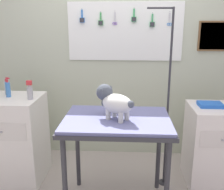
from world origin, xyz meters
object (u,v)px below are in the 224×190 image
(dog, at_px, (113,101))
(cabinet_right, at_px, (220,145))
(counter_left, at_px, (6,138))
(shampoo_bottle, at_px, (30,91))
(grooming_arm, at_px, (167,108))
(grooming_table, at_px, (117,127))

(dog, bearing_deg, cabinet_right, 22.13)
(counter_left, distance_m, shampoo_bottle, 0.64)
(counter_left, bearing_deg, grooming_arm, -0.99)
(counter_left, bearing_deg, grooming_table, -18.00)
(grooming_table, distance_m, dog, 0.25)
(dog, bearing_deg, counter_left, 160.89)
(shampoo_bottle, bearing_deg, grooming_table, -21.21)
(grooming_table, bearing_deg, counter_left, 162.00)
(dog, height_order, cabinet_right, dog)
(grooming_arm, height_order, cabinet_right, grooming_arm)
(grooming_arm, relative_size, dog, 4.85)
(dog, bearing_deg, grooming_table, 27.81)
(dog, relative_size, counter_left, 0.40)
(grooming_table, xyz_separation_m, counter_left, (-1.22, 0.40, -0.32))
(cabinet_right, bearing_deg, grooming_table, -158.04)
(grooming_table, xyz_separation_m, cabinet_right, (1.08, 0.44, -0.36))
(shampoo_bottle, bearing_deg, grooming_arm, 0.89)
(grooming_arm, height_order, counter_left, grooming_arm)
(grooming_arm, distance_m, shampoo_bottle, 1.39)
(counter_left, distance_m, cabinet_right, 2.31)
(dog, height_order, shampoo_bottle, dog)
(grooming_arm, xyz_separation_m, counter_left, (-1.71, 0.03, -0.39))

